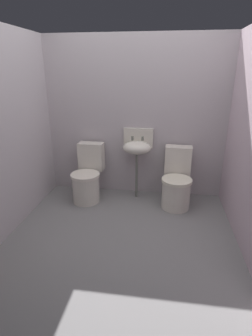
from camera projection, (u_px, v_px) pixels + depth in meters
name	position (u px, v px, depth m)	size (l,w,h in m)	color
ground_plane	(122.00, 237.00, 3.06)	(2.94, 2.72, 0.08)	slate
wall_back	(135.00, 119.00, 3.78)	(2.94, 0.10, 2.22)	#BAAFB4
wall_left	(5.00, 133.00, 2.93)	(0.10, 2.52, 2.22)	#BCB3B9
toilet_left	(88.00, 178.00, 3.77)	(0.42, 0.61, 0.78)	silver
toilet_right	(177.00, 183.00, 3.60)	(0.42, 0.61, 0.78)	silver
sink	(137.00, 147.00, 3.70)	(0.42, 0.35, 0.99)	slate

